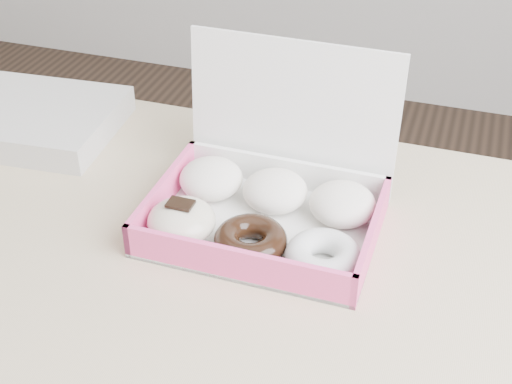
% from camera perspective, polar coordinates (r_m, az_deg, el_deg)
% --- Properties ---
extents(table, '(1.20, 0.80, 0.75)m').
position_cam_1_polar(table, '(0.89, -10.52, -10.34)').
color(table, tan).
rests_on(table, ground).
extents(donut_box, '(0.28, 0.23, 0.20)m').
position_cam_1_polar(donut_box, '(0.88, 0.75, -0.80)').
color(donut_box, white).
rests_on(donut_box, table).
extents(newspapers, '(0.27, 0.22, 0.04)m').
position_cam_1_polar(newspapers, '(1.14, -17.51, 5.63)').
color(newspapers, silver).
rests_on(newspapers, table).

